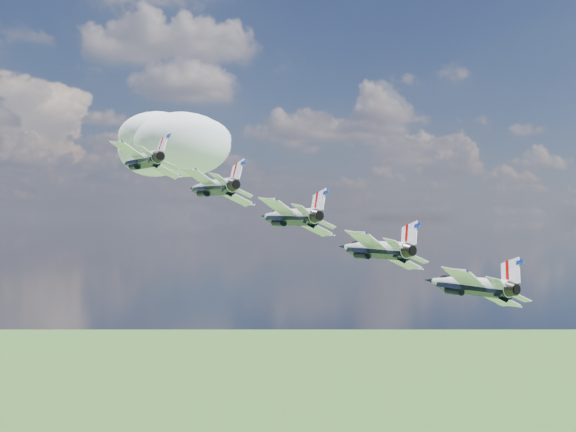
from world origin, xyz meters
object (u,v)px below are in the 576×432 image
object	(u,v)px
jet_2	(288,216)
jet_4	(467,284)
jet_1	(211,187)
jet_3	(373,248)
jet_0	(141,160)

from	to	relation	value
jet_2	jet_4	world-z (taller)	jet_2
jet_1	jet_3	bearing A→B (deg)	-55.21
jet_0	jet_2	distance (m)	22.08
jet_1	jet_0	bearing A→B (deg)	124.79
jet_2	jet_3	distance (m)	11.04
jet_2	jet_1	bearing A→B (deg)	124.79
jet_2	jet_3	world-z (taller)	jet_2
jet_3	jet_0	bearing A→B (deg)	124.79
jet_0	jet_4	bearing A→B (deg)	-55.21
jet_4	jet_2	bearing A→B (deg)	124.79
jet_0	jet_3	xyz separation A→B (m)	(23.38, -20.74, -10.98)
jet_4	jet_0	bearing A→B (deg)	124.79
jet_3	jet_4	distance (m)	11.04
jet_0	jet_1	xyz separation A→B (m)	(7.79, -6.91, -3.66)
jet_2	jet_4	xyz separation A→B (m)	(15.58, -13.83, -7.32)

